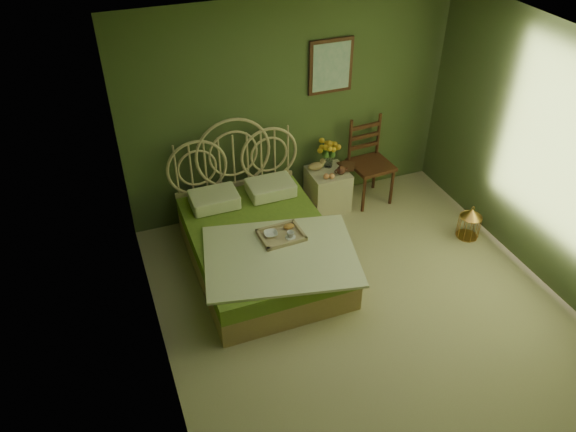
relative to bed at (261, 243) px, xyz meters
name	(u,v)px	position (x,y,z in m)	size (l,w,h in m)	color
floor	(370,317)	(0.76, -1.16, -0.30)	(4.50, 4.50, 0.00)	tan
ceiling	(401,69)	(0.76, -1.16, 2.30)	(4.50, 4.50, 0.00)	silver
wall_back	(290,108)	(0.76, 1.09, 1.00)	(4.00, 4.00, 0.00)	#45572D
wall_left	(152,267)	(-1.24, -1.16, 1.00)	(4.50, 4.50, 0.00)	#45572D
wall_right	(565,170)	(2.76, -1.16, 1.00)	(4.50, 4.50, 0.00)	#45572D
wall_art	(331,66)	(1.25, 1.06, 1.45)	(0.54, 0.04, 0.64)	#37190F
bed	(261,243)	(0.00, 0.00, 0.00)	(1.73, 2.19, 1.35)	tan
nightstand	(328,183)	(1.15, 0.79, 0.05)	(0.47, 0.48, 0.95)	beige
chair	(368,156)	(1.72, 0.83, 0.30)	(0.51, 0.51, 1.09)	#37190F
birdcage	(469,223)	(2.46, -0.39, -0.11)	(0.25, 0.25, 0.39)	#C0813D
book_lower	(341,167)	(1.33, 0.80, 0.23)	(0.17, 0.23, 0.02)	#381E0F
book_upper	(341,166)	(1.33, 0.80, 0.25)	(0.17, 0.23, 0.02)	#472819
cereal_bowl	(271,234)	(0.06, -0.17, 0.24)	(0.14, 0.14, 0.04)	white
coffee_cup	(290,235)	(0.24, -0.28, 0.26)	(0.08, 0.08, 0.07)	white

